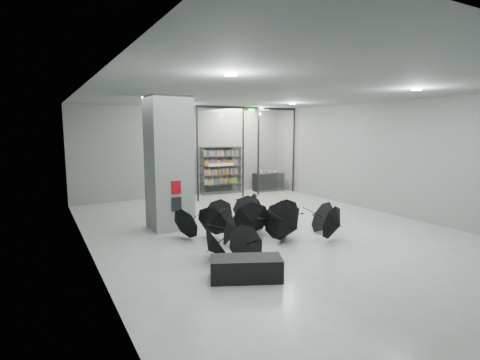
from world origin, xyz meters
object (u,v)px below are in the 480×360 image
shop_counter (268,182)px  bookshelf (221,170)px  column (169,163)px  umbrella_cluster (260,226)px  bench (246,268)px

shop_counter → bookshelf: bearing=175.0°
column → umbrella_cluster: 3.36m
bench → shop_counter: 10.92m
column → bench: column is taller
bench → column: bearing=115.6°
column → shop_counter: size_ratio=2.74×
column → shop_counter: (6.44, 4.25, -1.56)m
column → shop_counter: 7.88m
bench → bookshelf: 10.23m
bookshelf → shop_counter: bookshelf is taller
bookshelf → bench: bearing=-108.3°
umbrella_cluster → shop_counter: bearing=54.8°
bench → umbrella_cluster: umbrella_cluster is taller
column → bench: (0.05, -4.60, -1.77)m
bench → umbrella_cluster: (1.86, 2.42, 0.06)m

